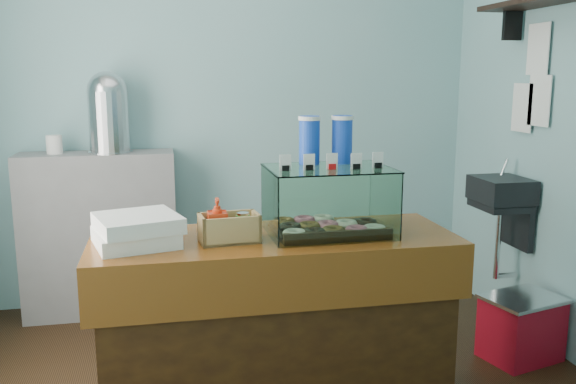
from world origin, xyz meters
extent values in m
cube|color=#80B7BB|center=(0.00, 1.50, 1.40)|extent=(3.50, 0.04, 2.80)
cube|color=#80B7BB|center=(0.00, -1.50, 1.40)|extent=(3.50, 0.04, 2.80)
cube|color=black|center=(1.58, 0.55, 0.90)|extent=(0.30, 0.35, 0.15)
cube|color=black|center=(1.71, 0.55, 0.70)|extent=(0.04, 0.30, 0.35)
cylinder|color=silver|center=(1.65, 0.65, 1.02)|extent=(0.02, 0.02, 0.12)
cylinder|color=silver|center=(1.58, 0.55, 0.55)|extent=(0.04, 0.04, 0.45)
cube|color=black|center=(1.60, 0.30, 2.00)|extent=(0.25, 1.00, 0.03)
cube|color=black|center=(1.67, 0.70, 1.90)|extent=(0.12, 0.03, 0.18)
cube|color=white|center=(1.73, 0.45, 1.45)|extent=(0.01, 0.21, 0.30)
cube|color=white|center=(1.73, 0.62, 1.40)|extent=(0.01, 0.21, 0.30)
cube|color=white|center=(1.73, 0.50, 1.75)|extent=(0.01, 0.21, 0.30)
cube|color=#43250D|center=(0.00, -0.25, 0.42)|extent=(1.50, 0.56, 0.84)
cube|color=#462409|center=(0.00, -0.25, 0.87)|extent=(1.60, 0.60, 0.06)
cube|color=#462409|center=(0.00, -0.53, 0.75)|extent=(1.60, 0.04, 0.18)
cube|color=gray|center=(-0.90, 1.32, 0.55)|extent=(1.00, 0.32, 1.10)
cube|color=#341A0F|center=(0.24, -0.24, 0.91)|extent=(0.48, 0.35, 0.02)
torus|color=white|center=(0.07, -0.36, 0.94)|extent=(0.10, 0.10, 0.03)
torus|color=black|center=(0.16, -0.36, 0.94)|extent=(0.10, 0.10, 0.03)
torus|color=brown|center=(0.25, -0.36, 0.94)|extent=(0.10, 0.10, 0.03)
torus|color=pink|center=(0.34, -0.35, 0.94)|extent=(0.10, 0.10, 0.03)
torus|color=white|center=(0.43, -0.35, 0.94)|extent=(0.10, 0.10, 0.03)
torus|color=black|center=(0.06, -0.25, 0.94)|extent=(0.10, 0.10, 0.03)
torus|color=brown|center=(0.15, -0.25, 0.94)|extent=(0.10, 0.10, 0.03)
torus|color=pink|center=(0.24, -0.24, 0.94)|extent=(0.10, 0.10, 0.03)
torus|color=white|center=(0.34, -0.24, 0.94)|extent=(0.10, 0.10, 0.03)
torus|color=black|center=(0.43, -0.24, 0.94)|extent=(0.10, 0.10, 0.03)
torus|color=brown|center=(0.06, -0.14, 0.94)|extent=(0.10, 0.10, 0.03)
torus|color=pink|center=(0.15, -0.13, 0.94)|extent=(0.10, 0.10, 0.03)
torus|color=white|center=(0.24, -0.13, 0.94)|extent=(0.10, 0.10, 0.03)
cube|color=white|center=(0.25, -0.44, 1.05)|extent=(0.53, 0.01, 0.29)
cube|color=white|center=(0.24, -0.05, 1.05)|extent=(0.53, 0.01, 0.29)
cube|color=white|center=(-0.02, -0.25, 1.05)|extent=(0.01, 0.39, 0.29)
cube|color=white|center=(0.51, -0.24, 1.05)|extent=(0.01, 0.39, 0.29)
cube|color=white|center=(0.24, -0.24, 1.19)|extent=(0.55, 0.41, 0.01)
cube|color=white|center=(0.04, -0.30, 1.23)|extent=(0.05, 0.00, 0.07)
cube|color=black|center=(0.04, -0.30, 1.21)|extent=(0.03, 0.02, 0.02)
cube|color=white|center=(0.14, -0.30, 1.23)|extent=(0.05, 0.00, 0.07)
cube|color=black|center=(0.14, -0.30, 1.21)|extent=(0.03, 0.02, 0.02)
cube|color=white|center=(0.25, -0.29, 1.23)|extent=(0.05, 0.00, 0.07)
cube|color=red|center=(0.25, -0.29, 1.21)|extent=(0.03, 0.02, 0.02)
cube|color=white|center=(0.35, -0.29, 1.23)|extent=(0.05, 0.00, 0.07)
cube|color=black|center=(0.35, -0.29, 1.21)|extent=(0.03, 0.02, 0.02)
cube|color=white|center=(0.45, -0.29, 1.23)|extent=(0.05, 0.00, 0.07)
cube|color=black|center=(0.45, -0.29, 1.21)|extent=(0.03, 0.02, 0.02)
cylinder|color=blue|center=(0.19, -0.12, 1.31)|extent=(0.09, 0.09, 0.22)
cylinder|color=white|center=(0.19, -0.12, 1.41)|extent=(0.10, 0.10, 0.02)
cylinder|color=blue|center=(0.34, -0.12, 1.31)|extent=(0.09, 0.09, 0.22)
cylinder|color=white|center=(0.34, -0.12, 1.41)|extent=(0.10, 0.10, 0.02)
cube|color=tan|center=(-0.21, -0.30, 0.91)|extent=(0.26, 0.17, 0.01)
cube|color=tan|center=(-0.20, -0.37, 0.96)|extent=(0.25, 0.04, 0.12)
cube|color=tan|center=(-0.21, -0.23, 0.96)|extent=(0.25, 0.04, 0.12)
cube|color=tan|center=(-0.32, -0.31, 0.96)|extent=(0.03, 0.15, 0.12)
cube|color=tan|center=(-0.09, -0.29, 0.96)|extent=(0.03, 0.15, 0.12)
imported|color=red|center=(-0.26, -0.30, 1.00)|extent=(0.09, 0.09, 0.18)
cylinder|color=#3B8524|center=(-0.15, -0.29, 0.96)|extent=(0.06, 0.06, 0.10)
cylinder|color=silver|center=(-0.15, -0.29, 1.02)|extent=(0.05, 0.05, 0.01)
cube|color=white|center=(-0.60, -0.27, 0.93)|extent=(0.39, 0.39, 0.06)
cube|color=white|center=(-0.58, -0.27, 1.00)|extent=(0.40, 0.40, 0.06)
cylinder|color=silver|center=(-0.80, 1.30, 1.10)|extent=(0.29, 0.29, 0.01)
cylinder|color=silver|center=(-0.80, 1.30, 1.30)|extent=(0.26, 0.26, 0.39)
sphere|color=silver|center=(-0.80, 1.30, 1.50)|extent=(0.26, 0.26, 0.26)
cube|color=red|center=(1.49, 0.11, 0.17)|extent=(0.46, 0.39, 0.35)
cube|color=silver|center=(1.49, 0.11, 0.36)|extent=(0.49, 0.42, 0.02)
camera|label=1|loc=(-0.48, -2.81, 1.60)|focal=38.00mm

